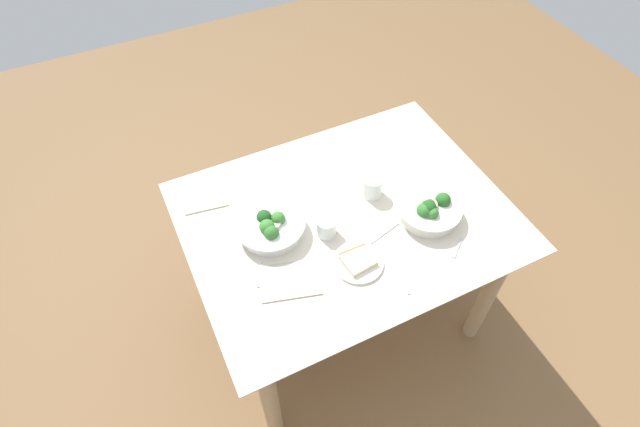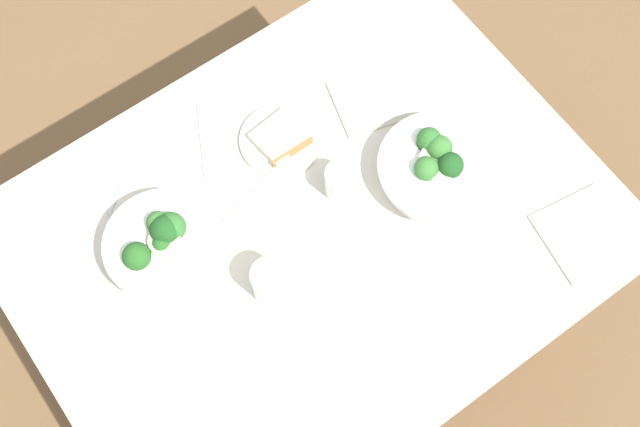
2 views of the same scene
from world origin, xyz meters
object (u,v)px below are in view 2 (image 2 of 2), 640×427
fork_by_far_bowl (428,96)px  table_knife_right (247,199)px  bread_side_plate (281,139)px  napkin_folded_upper (381,97)px  water_glass_center (342,181)px  broccoli_bowl_far (163,245)px  fork_by_near_bowl (118,192)px  broccoli_bowl_near (437,167)px  table_knife_left (203,140)px  water_glass_side (271,281)px  napkin_folded_lower (584,234)px

fork_by_far_bowl → table_knife_right: size_ratio=0.53×
bread_side_plate → napkin_folded_upper: size_ratio=0.87×
table_knife_right → napkin_folded_upper: bearing=-9.9°
water_glass_center → bread_side_plate: bearing=103.8°
broccoli_bowl_far → napkin_folded_upper: size_ratio=1.17×
fork_by_near_bowl → table_knife_right: (0.22, -0.18, -0.00)m
fork_by_far_bowl → fork_by_near_bowl: (-0.72, 0.21, 0.00)m
broccoli_bowl_near → table_knife_left: size_ratio=1.37×
napkin_folded_upper → table_knife_left: bearing=159.7°
broccoli_bowl_far → water_glass_side: bearing=-55.4°
napkin_folded_lower → broccoli_bowl_near: bearing=120.1°
bread_side_plate → table_knife_left: 0.18m
water_glass_center → napkin_folded_upper: water_glass_center is taller
table_knife_right → fork_by_near_bowl: bearing=126.4°
water_glass_side → fork_by_far_bowl: 0.59m
broccoli_bowl_near → bread_side_plate: bearing=130.8°
broccoli_bowl_far → napkin_folded_lower: (0.77, -0.50, -0.04)m
napkin_folded_upper → napkin_folded_lower: (0.15, -0.53, 0.00)m
fork_by_far_bowl → napkin_folded_lower: napkin_folded_lower is taller
broccoli_bowl_near → table_knife_left: bearing=135.0°
table_knife_left → napkin_folded_upper: size_ratio=0.91×
broccoli_bowl_far → broccoli_bowl_near: size_ratio=0.94×
fork_by_near_bowl → fork_by_far_bowl: bearing=-52.4°
water_glass_side → table_knife_right: size_ratio=0.49×
napkin_folded_upper → water_glass_center: bearing=-147.6°
water_glass_center → table_knife_left: size_ratio=0.40×
water_glass_side → bread_side_plate: bearing=52.1°
table_knife_right → broccoli_bowl_near: bearing=-42.3°
water_glass_side → table_knife_left: water_glass_side is taller
broccoli_bowl_near → napkin_folded_lower: bearing=-59.9°
water_glass_center → napkin_folded_upper: 0.26m
broccoli_bowl_near → bread_side_plate: size_ratio=1.44×
table_knife_left → napkin_folded_upper: napkin_folded_upper is taller
water_glass_center → napkin_folded_lower: 0.54m
fork_by_far_bowl → table_knife_left: 0.53m
broccoli_bowl_near → table_knife_left: 0.54m
table_knife_left → napkin_folded_lower: napkin_folded_lower is taller
fork_by_near_bowl → table_knife_left: (0.22, 0.00, -0.00)m
water_glass_center → table_knife_right: water_glass_center is taller
bread_side_plate → table_knife_left: (-0.14, 0.11, -0.01)m
broccoli_bowl_near → fork_by_near_bowl: (-0.60, 0.38, -0.04)m
water_glass_side → broccoli_bowl_near: bearing=0.7°
broccoli_bowl_far → fork_by_far_bowl: size_ratio=2.56×
table_knife_right → napkin_folded_upper: size_ratio=0.87×
fork_by_far_bowl → table_knife_left: size_ratio=0.50×
water_glass_side → napkin_folded_upper: water_glass_side is taller
bread_side_plate → water_glass_center: bearing=-76.2°
fork_by_near_bowl → table_knife_right: same height
fork_by_near_bowl → napkin_folded_lower: (0.78, -0.68, 0.00)m
broccoli_bowl_far → bread_side_plate: (0.36, 0.07, -0.03)m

